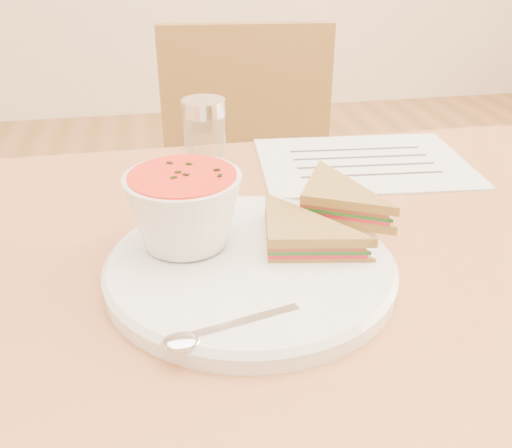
{
  "coord_description": "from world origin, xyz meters",
  "views": [
    {
      "loc": [
        -0.19,
        -0.56,
        1.09
      ],
      "look_at": [
        -0.09,
        -0.04,
        0.8
      ],
      "focal_mm": 40.0,
      "sensor_mm": 36.0,
      "label": 1
    }
  ],
  "objects": [
    {
      "name": "spoon",
      "position": [
        -0.14,
        -0.17,
        0.77
      ],
      "size": [
        0.18,
        0.08,
        0.01
      ],
      "primitive_type": null,
      "rotation": [
        0.0,
        0.0,
        0.26
      ],
      "color": "silver",
      "rests_on": "plate"
    },
    {
      "name": "paper_menu",
      "position": [
        0.13,
        0.22,
        0.75
      ],
      "size": [
        0.34,
        0.26,
        0.0
      ],
      "primitive_type": null,
      "rotation": [
        0.0,
        0.0,
        -0.09
      ],
      "color": "white",
      "rests_on": "dining_table"
    },
    {
      "name": "chair_far",
      "position": [
        0.01,
        0.54,
        0.44
      ],
      "size": [
        0.44,
        0.44,
        0.89
      ],
      "primitive_type": null,
      "rotation": [
        0.0,
        0.0,
        3.02
      ],
      "color": "brown",
      "rests_on": "floor"
    },
    {
      "name": "sandwich_half_a",
      "position": [
        -0.09,
        -0.07,
        0.78
      ],
      "size": [
        0.13,
        0.13,
        0.03
      ],
      "primitive_type": null,
      "rotation": [
        0.0,
        0.0,
        -0.18
      ],
      "color": "olive",
      "rests_on": "plate"
    },
    {
      "name": "soup_bowl",
      "position": [
        -0.17,
        -0.01,
        0.81
      ],
      "size": [
        0.16,
        0.16,
        0.09
      ],
      "primitive_type": null,
      "rotation": [
        0.0,
        0.0,
        -0.32
      ],
      "color": "white",
      "rests_on": "plate"
    },
    {
      "name": "plate",
      "position": [
        -0.1,
        -0.06,
        0.76
      ],
      "size": [
        0.39,
        0.39,
        0.02
      ],
      "primitive_type": null,
      "rotation": [
        0.0,
        0.0,
        -0.32
      ],
      "color": "white",
      "rests_on": "dining_table"
    },
    {
      "name": "sandwich_half_b",
      "position": [
        -0.04,
        -0.0,
        0.8
      ],
      "size": [
        0.15,
        0.15,
        0.03
      ],
      "primitive_type": null,
      "rotation": [
        0.0,
        0.0,
        -0.49
      ],
      "color": "olive",
      "rests_on": "plate"
    },
    {
      "name": "condiment_shaker",
      "position": [
        -0.12,
        0.23,
        0.81
      ],
      "size": [
        0.08,
        0.08,
        0.11
      ],
      "primitive_type": null,
      "rotation": [
        0.0,
        0.0,
        0.34
      ],
      "color": "silver",
      "rests_on": "dining_table"
    }
  ]
}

